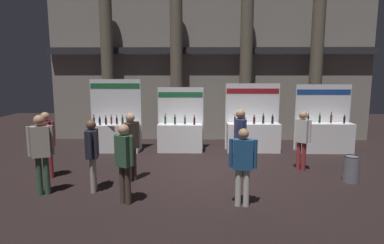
{
  "coord_description": "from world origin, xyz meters",
  "views": [
    {
      "loc": [
        -0.47,
        -8.55,
        2.71
      ],
      "look_at": [
        -0.66,
        0.65,
        1.3
      ],
      "focal_mm": 29.76,
      "sensor_mm": 36.0,
      "label": 1
    }
  ],
  "objects": [
    {
      "name": "visitor_2",
      "position": [
        -3.95,
        -1.77,
        1.09
      ],
      "size": [
        0.52,
        0.34,
        1.81
      ],
      "rotation": [
        0.0,
        0.0,
        0.37
      ],
      "color": "#33563D",
      "rests_on": "ground_plane"
    },
    {
      "name": "visitor_5",
      "position": [
        -4.38,
        -0.62,
        1.03
      ],
      "size": [
        0.47,
        0.29,
        1.73
      ],
      "rotation": [
        0.0,
        0.0,
        6.14
      ],
      "color": "maroon",
      "rests_on": "ground_plane"
    },
    {
      "name": "visitor_4",
      "position": [
        -1.99,
        -2.24,
        1.0
      ],
      "size": [
        0.43,
        0.36,
        1.69
      ],
      "rotation": [
        0.0,
        0.0,
        2.65
      ],
      "color": "#47382D",
      "rests_on": "ground_plane"
    },
    {
      "name": "exhibitor_booth_3",
      "position": [
        3.89,
        2.36,
        0.6
      ],
      "size": [
        1.91,
        0.66,
        2.33
      ],
      "color": "white",
      "rests_on": "ground_plane"
    },
    {
      "name": "visitor_1",
      "position": [
        0.43,
        -2.3,
        0.95
      ],
      "size": [
        0.56,
        0.25,
        1.62
      ],
      "rotation": [
        0.0,
        0.0,
        6.15
      ],
      "color": "silver",
      "rests_on": "ground_plane"
    },
    {
      "name": "exhibitor_booth_0",
      "position": [
        -3.39,
        2.29,
        0.6
      ],
      "size": [
        1.79,
        0.74,
        2.5
      ],
      "color": "white",
      "rests_on": "ground_plane"
    },
    {
      "name": "visitor_3",
      "position": [
        2.41,
        0.18,
        0.97
      ],
      "size": [
        0.4,
        0.35,
        1.68
      ],
      "rotation": [
        0.0,
        0.0,
        5.65
      ],
      "color": "maroon",
      "rests_on": "ground_plane"
    },
    {
      "name": "visitor_8",
      "position": [
        0.61,
        -0.4,
        1.07
      ],
      "size": [
        0.28,
        0.51,
        1.79
      ],
      "rotation": [
        0.0,
        0.0,
        1.66
      ],
      "color": "#33563D",
      "rests_on": "ground_plane"
    },
    {
      "name": "exhibitor_booth_2",
      "position": [
        1.43,
        2.4,
        0.6
      ],
      "size": [
        1.89,
        0.66,
        2.36
      ],
      "color": "white",
      "rests_on": "ground_plane"
    },
    {
      "name": "exhibitor_booth_1",
      "position": [
        -1.11,
        2.37,
        0.57
      ],
      "size": [
        1.62,
        0.66,
        2.22
      ],
      "color": "white",
      "rests_on": "ground_plane"
    },
    {
      "name": "visitor_0",
      "position": [
        -2.16,
        -0.82,
        1.05
      ],
      "size": [
        0.39,
        0.51,
        1.74
      ],
      "rotation": [
        0.0,
        0.0,
        1.05
      ],
      "color": "#47382D",
      "rests_on": "ground_plane"
    },
    {
      "name": "trash_bin",
      "position": [
        3.37,
        -0.76,
        0.34
      ],
      "size": [
        0.39,
        0.39,
        0.67
      ],
      "color": "slate",
      "rests_on": "ground_plane"
    },
    {
      "name": "hall_colonnade",
      "position": [
        0.0,
        4.33,
        3.2
      ],
      "size": [
        12.84,
        1.07,
        6.52
      ],
      "color": "gray",
      "rests_on": "ground_plane"
    },
    {
      "name": "ground_plane",
      "position": [
        0.0,
        0.0,
        0.0
      ],
      "size": [
        25.69,
        25.69,
        0.0
      ],
      "primitive_type": "plane",
      "color": "black"
    },
    {
      "name": "visitor_6",
      "position": [
        -2.89,
        -1.54,
        1.01
      ],
      "size": [
        0.32,
        0.56,
        1.67
      ],
      "rotation": [
        0.0,
        0.0,
        1.75
      ],
      "color": "#ADA393",
      "rests_on": "ground_plane"
    }
  ]
}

